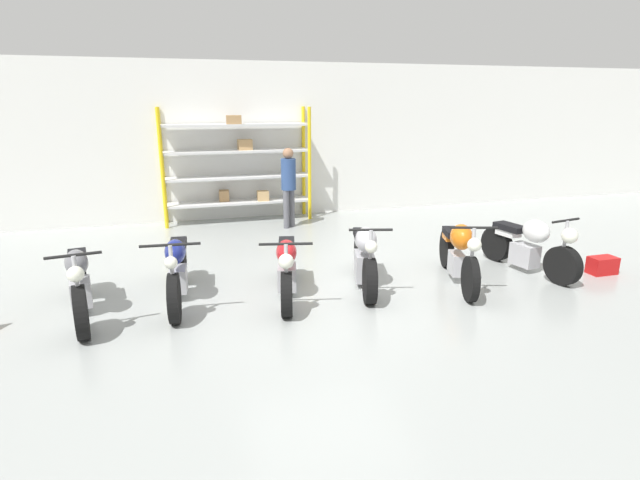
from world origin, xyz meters
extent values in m
plane|color=#9EA3A0|center=(0.00, 0.00, 0.00)|extent=(30.00, 30.00, 0.00)
cube|color=white|center=(0.00, 5.34, 1.80)|extent=(30.00, 0.08, 3.60)
cylinder|color=yellow|center=(-2.28, 4.70, 1.30)|extent=(0.08, 0.08, 2.59)
cylinder|color=yellow|center=(1.00, 4.70, 1.30)|extent=(0.08, 0.08, 2.59)
cylinder|color=yellow|center=(-2.28, 5.25, 1.30)|extent=(0.08, 0.08, 2.59)
cylinder|color=yellow|center=(1.00, 5.25, 1.30)|extent=(0.08, 0.08, 2.59)
cube|color=silver|center=(-0.64, 4.97, 0.44)|extent=(3.28, 0.55, 0.05)
cube|color=silver|center=(-0.64, 4.97, 1.03)|extent=(3.28, 0.55, 0.05)
cube|color=silver|center=(-0.64, 4.97, 1.61)|extent=(3.28, 0.55, 0.05)
cube|color=silver|center=(-0.64, 4.97, 2.20)|extent=(3.28, 0.55, 0.05)
cube|color=#A87F51|center=(-0.68, 4.88, 2.32)|extent=(0.35, 0.30, 0.19)
cube|color=tan|center=(-0.08, 4.90, 0.58)|extent=(0.26, 0.27, 0.22)
cube|color=tan|center=(-0.44, 4.99, 1.76)|extent=(0.32, 0.24, 0.24)
cube|color=#A87F51|center=(-0.96, 5.08, 0.59)|extent=(0.24, 0.27, 0.25)
cylinder|color=black|center=(-3.20, -0.57, 0.33)|extent=(0.24, 0.67, 0.66)
cylinder|color=black|center=(-3.43, 0.92, 0.33)|extent=(0.24, 0.67, 0.66)
cube|color=#ADADB2|center=(-3.32, 0.22, 0.30)|extent=(0.31, 0.44, 0.34)
ellipsoid|color=slate|center=(-3.30, 0.06, 0.76)|extent=(0.34, 0.48, 0.32)
cube|color=black|center=(-3.37, 0.53, 0.71)|extent=(0.30, 0.50, 0.10)
cube|color=slate|center=(-3.39, 0.66, 0.62)|extent=(0.24, 0.35, 0.12)
cylinder|color=#ADADB2|center=(-3.20, -0.55, 0.67)|extent=(0.06, 0.06, 0.69)
sphere|color=silver|center=(-3.19, -0.62, 0.82)|extent=(0.19, 0.19, 0.19)
cylinder|color=black|center=(-3.21, -0.52, 1.02)|extent=(0.60, 0.13, 0.04)
cylinder|color=black|center=(-2.15, -0.41, 0.32)|extent=(0.18, 0.66, 0.65)
cylinder|color=black|center=(-2.03, 1.10, 0.32)|extent=(0.18, 0.66, 0.65)
cube|color=#ADADB2|center=(-2.09, 0.40, 0.29)|extent=(0.26, 0.42, 0.34)
ellipsoid|color=navy|center=(-2.10, 0.23, 0.75)|extent=(0.32, 0.53, 0.33)
cube|color=black|center=(-2.06, 0.77, 0.70)|extent=(0.27, 0.55, 0.10)
cube|color=navy|center=(-2.05, 0.84, 0.61)|extent=(0.22, 0.39, 0.12)
cylinder|color=#ADADB2|center=(-2.15, -0.39, 0.67)|extent=(0.05, 0.05, 0.69)
sphere|color=silver|center=(-2.15, -0.46, 0.81)|extent=(0.16, 0.16, 0.16)
cylinder|color=black|center=(-2.14, -0.36, 1.01)|extent=(0.73, 0.09, 0.04)
cylinder|color=black|center=(-0.75, -0.62, 0.30)|extent=(0.27, 0.61, 0.60)
cylinder|color=black|center=(-0.44, 0.73, 0.30)|extent=(0.27, 0.61, 0.60)
cube|color=#ADADB2|center=(-0.58, 0.10, 0.27)|extent=(0.35, 0.46, 0.34)
ellipsoid|color=#B2191E|center=(-0.62, -0.06, 0.70)|extent=(0.39, 0.57, 0.33)
cube|color=black|center=(-0.50, 0.49, 0.65)|extent=(0.36, 0.61, 0.10)
cube|color=#B2191E|center=(-0.49, 0.49, 0.56)|extent=(0.28, 0.44, 0.12)
cylinder|color=#ADADB2|center=(-0.74, -0.60, 0.63)|extent=(0.06, 0.06, 0.67)
sphere|color=silver|center=(-0.76, -0.67, 0.76)|extent=(0.20, 0.20, 0.20)
cylinder|color=black|center=(-0.74, -0.57, 0.97)|extent=(0.68, 0.19, 0.04)
cylinder|color=black|center=(0.45, -0.51, 0.32)|extent=(0.31, 0.66, 0.64)
cylinder|color=black|center=(0.81, 0.82, 0.32)|extent=(0.31, 0.66, 0.64)
cube|color=#ADADB2|center=(0.64, 0.20, 0.29)|extent=(0.39, 0.55, 0.41)
ellipsoid|color=#B7B7BF|center=(0.60, 0.04, 0.75)|extent=(0.44, 0.58, 0.37)
cube|color=black|center=(0.74, 0.55, 0.70)|extent=(0.38, 0.55, 0.10)
cube|color=#B7B7BF|center=(0.75, 0.59, 0.61)|extent=(0.31, 0.39, 0.12)
cylinder|color=#ADADB2|center=(0.45, -0.49, 0.68)|extent=(0.06, 0.06, 0.72)
sphere|color=silver|center=(0.44, -0.56, 0.83)|extent=(0.17, 0.17, 0.17)
cylinder|color=black|center=(0.46, -0.47, 1.04)|extent=(0.58, 0.19, 0.04)
cylinder|color=black|center=(1.83, -0.83, 0.32)|extent=(0.29, 0.65, 0.64)
cylinder|color=black|center=(2.28, 0.60, 0.32)|extent=(0.29, 0.65, 0.64)
cube|color=#ADADB2|center=(2.07, -0.07, 0.29)|extent=(0.30, 0.44, 0.33)
ellipsoid|color=orange|center=(2.02, -0.23, 0.76)|extent=(0.46, 0.56, 0.38)
cube|color=black|center=(2.17, 0.24, 0.70)|extent=(0.39, 0.52, 0.10)
cube|color=orange|center=(2.20, 0.35, 0.61)|extent=(0.31, 0.37, 0.12)
cylinder|color=#ADADB2|center=(1.83, -0.82, 0.69)|extent=(0.06, 0.06, 0.73)
sphere|color=silver|center=(1.81, -0.88, 0.83)|extent=(0.19, 0.19, 0.19)
cylinder|color=black|center=(1.84, -0.79, 1.05)|extent=(0.63, 0.23, 0.04)
cylinder|color=black|center=(3.54, -0.66, 0.30)|extent=(0.25, 0.62, 0.60)
cylinder|color=black|center=(3.31, 0.68, 0.30)|extent=(0.25, 0.62, 0.60)
cube|color=#ADADB2|center=(3.42, 0.06, 0.27)|extent=(0.34, 0.47, 0.36)
ellipsoid|color=silver|center=(3.45, -0.11, 0.71)|extent=(0.39, 0.52, 0.37)
cube|color=black|center=(3.36, 0.42, 0.66)|extent=(0.35, 0.58, 0.10)
cube|color=silver|center=(3.35, 0.44, 0.57)|extent=(0.28, 0.42, 0.12)
cylinder|color=#ADADB2|center=(3.54, -0.64, 0.65)|extent=(0.06, 0.06, 0.70)
sphere|color=silver|center=(3.55, -0.71, 0.79)|extent=(0.24, 0.24, 0.24)
cylinder|color=black|center=(3.53, -0.61, 1.00)|extent=(0.56, 0.13, 0.04)
cylinder|color=#595960|center=(0.42, 4.07, 0.42)|extent=(0.13, 0.13, 0.85)
cylinder|color=#595960|center=(0.27, 3.97, 0.42)|extent=(0.13, 0.13, 0.85)
cylinder|color=navy|center=(0.34, 4.02, 1.18)|extent=(0.45, 0.45, 0.67)
sphere|color=#9E7051|center=(0.34, 4.02, 1.64)|extent=(0.23, 0.23, 0.23)
cube|color=red|center=(4.54, -0.43, 0.14)|extent=(0.44, 0.26, 0.28)
camera|label=1|loc=(-2.02, -6.53, 2.72)|focal=28.00mm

